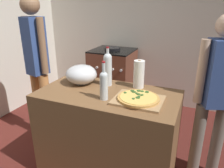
{
  "coord_description": "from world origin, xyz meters",
  "views": [
    {
      "loc": [
        0.85,
        -0.97,
        1.65
      ],
      "look_at": [
        0.12,
        0.77,
        0.93
      ],
      "focal_mm": 34.89,
      "sensor_mm": 36.0,
      "label": 1
    }
  ],
  "objects_px": {
    "paper_towel_roll": "(139,74)",
    "person_in_red": "(216,93)",
    "wine_bottle_clear": "(104,84)",
    "pizza": "(138,98)",
    "mixing_bowl": "(81,74)",
    "wine_bottle_amber": "(108,68)",
    "stove": "(113,78)",
    "person_in_stripes": "(37,62)"
  },
  "relations": [
    {
      "from": "paper_towel_roll",
      "to": "person_in_red",
      "type": "xyz_separation_m",
      "value": [
        0.68,
        0.09,
        -0.12
      ]
    },
    {
      "from": "wine_bottle_clear",
      "to": "person_in_red",
      "type": "xyz_separation_m",
      "value": [
        0.87,
        0.47,
        -0.12
      ]
    },
    {
      "from": "pizza",
      "to": "person_in_red",
      "type": "height_order",
      "value": "person_in_red"
    },
    {
      "from": "pizza",
      "to": "mixing_bowl",
      "type": "relative_size",
      "value": 1.11
    },
    {
      "from": "wine_bottle_amber",
      "to": "paper_towel_roll",
      "type": "bearing_deg",
      "value": 11.38
    },
    {
      "from": "paper_towel_roll",
      "to": "stove",
      "type": "distance_m",
      "value": 1.59
    },
    {
      "from": "wine_bottle_clear",
      "to": "person_in_red",
      "type": "relative_size",
      "value": 0.21
    },
    {
      "from": "pizza",
      "to": "stove",
      "type": "xyz_separation_m",
      "value": [
        -0.88,
        1.57,
        -0.44
      ]
    },
    {
      "from": "mixing_bowl",
      "to": "paper_towel_roll",
      "type": "xyz_separation_m",
      "value": [
        0.55,
        0.12,
        0.04
      ]
    },
    {
      "from": "wine_bottle_clear",
      "to": "person_in_stripes",
      "type": "height_order",
      "value": "person_in_stripes"
    },
    {
      "from": "wine_bottle_clear",
      "to": "person_in_stripes",
      "type": "xyz_separation_m",
      "value": [
        -1.04,
        0.41,
        -0.03
      ]
    },
    {
      "from": "stove",
      "to": "person_in_stripes",
      "type": "distance_m",
      "value": 1.41
    },
    {
      "from": "wine_bottle_clear",
      "to": "stove",
      "type": "height_order",
      "value": "wine_bottle_clear"
    },
    {
      "from": "mixing_bowl",
      "to": "wine_bottle_amber",
      "type": "xyz_separation_m",
      "value": [
        0.26,
        0.06,
        0.08
      ]
    },
    {
      "from": "stove",
      "to": "person_in_red",
      "type": "xyz_separation_m",
      "value": [
        1.47,
        -1.17,
        0.42
      ]
    },
    {
      "from": "wine_bottle_amber",
      "to": "stove",
      "type": "relative_size",
      "value": 0.39
    },
    {
      "from": "pizza",
      "to": "stove",
      "type": "height_order",
      "value": "stove"
    },
    {
      "from": "wine_bottle_clear",
      "to": "stove",
      "type": "relative_size",
      "value": 0.34
    },
    {
      "from": "wine_bottle_clear",
      "to": "wine_bottle_amber",
      "type": "bearing_deg",
      "value": 108.28
    },
    {
      "from": "paper_towel_roll",
      "to": "person_in_stripes",
      "type": "relative_size",
      "value": 0.15
    },
    {
      "from": "stove",
      "to": "paper_towel_roll",
      "type": "bearing_deg",
      "value": -57.94
    },
    {
      "from": "person_in_red",
      "to": "mixing_bowl",
      "type": "bearing_deg",
      "value": -170.42
    },
    {
      "from": "pizza",
      "to": "paper_towel_roll",
      "type": "distance_m",
      "value": 0.33
    },
    {
      "from": "wine_bottle_amber",
      "to": "wine_bottle_clear",
      "type": "relative_size",
      "value": 1.15
    },
    {
      "from": "paper_towel_roll",
      "to": "stove",
      "type": "relative_size",
      "value": 0.27
    },
    {
      "from": "pizza",
      "to": "stove",
      "type": "bearing_deg",
      "value": 119.31
    },
    {
      "from": "wine_bottle_amber",
      "to": "person_in_red",
      "type": "xyz_separation_m",
      "value": [
        0.97,
        0.15,
        -0.16
      ]
    },
    {
      "from": "wine_bottle_amber",
      "to": "mixing_bowl",
      "type": "bearing_deg",
      "value": -167.74
    },
    {
      "from": "pizza",
      "to": "mixing_bowl",
      "type": "distance_m",
      "value": 0.67
    },
    {
      "from": "wine_bottle_amber",
      "to": "person_in_red",
      "type": "bearing_deg",
      "value": 8.85
    },
    {
      "from": "pizza",
      "to": "person_in_stripes",
      "type": "xyz_separation_m",
      "value": [
        -1.32,
        0.33,
        0.08
      ]
    },
    {
      "from": "paper_towel_roll",
      "to": "person_in_red",
      "type": "bearing_deg",
      "value": 7.75
    },
    {
      "from": "paper_towel_roll",
      "to": "stove",
      "type": "xyz_separation_m",
      "value": [
        -0.79,
        1.26,
        -0.54
      ]
    },
    {
      "from": "mixing_bowl",
      "to": "paper_towel_roll",
      "type": "relative_size",
      "value": 1.17
    },
    {
      "from": "pizza",
      "to": "wine_bottle_clear",
      "type": "relative_size",
      "value": 1.05
    },
    {
      "from": "mixing_bowl",
      "to": "wine_bottle_amber",
      "type": "height_order",
      "value": "wine_bottle_amber"
    },
    {
      "from": "wine_bottle_clear",
      "to": "pizza",
      "type": "bearing_deg",
      "value": 14.34
    },
    {
      "from": "mixing_bowl",
      "to": "wine_bottle_clear",
      "type": "height_order",
      "value": "wine_bottle_clear"
    },
    {
      "from": "paper_towel_roll",
      "to": "stove",
      "type": "height_order",
      "value": "paper_towel_roll"
    },
    {
      "from": "person_in_red",
      "to": "person_in_stripes",
      "type": "bearing_deg",
      "value": -178.17
    },
    {
      "from": "mixing_bowl",
      "to": "person_in_red",
      "type": "relative_size",
      "value": 0.2
    },
    {
      "from": "wine_bottle_amber",
      "to": "person_in_stripes",
      "type": "xyz_separation_m",
      "value": [
        -0.93,
        0.09,
        -0.06
      ]
    }
  ]
}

